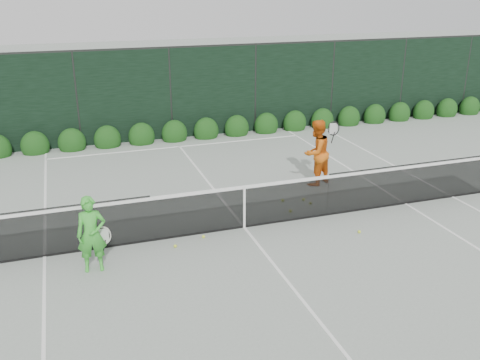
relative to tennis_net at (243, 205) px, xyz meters
name	(u,v)px	position (x,y,z in m)	size (l,w,h in m)	color
ground	(244,228)	(0.02, 0.00, -0.53)	(80.00, 80.00, 0.00)	gray
tennis_net	(243,205)	(0.00, 0.00, 0.00)	(12.90, 0.10, 1.07)	black
player_woman	(92,234)	(-3.19, -0.81, 0.19)	(0.63, 0.37, 1.45)	green
player_man	(316,153)	(2.67, 1.94, 0.34)	(1.04, 0.94, 1.73)	orange
court_lines	(244,227)	(0.02, 0.00, -0.53)	(11.03, 23.83, 0.01)	white
windscreen_fence	(299,212)	(0.02, -2.71, 0.98)	(32.00, 21.07, 3.06)	black
hedge_row	(174,134)	(0.02, 7.15, -0.30)	(31.66, 0.65, 0.94)	#11390F
tennis_balls	(277,217)	(0.89, 0.21, -0.50)	(3.92, 2.18, 0.07)	#D3E532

